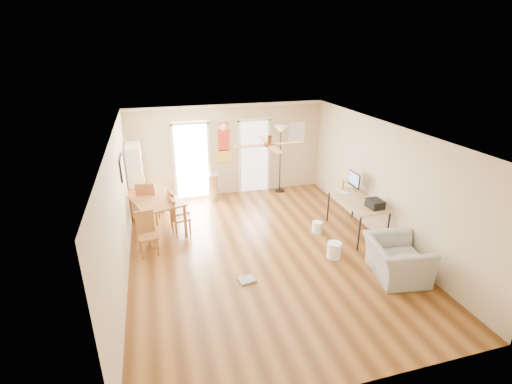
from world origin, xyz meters
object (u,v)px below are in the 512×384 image
object	(u,v)px
computer_desk	(356,216)
printer	(375,204)
dining_chair_right_a	(179,209)
torchiere_lamp	(280,160)
trash_can	(213,187)
armchair	(396,259)
dining_chair_right_b	(181,216)
bookshelf	(136,179)
wastebasket_b	(334,250)
dining_table	(155,213)
dining_chair_far	(148,202)
wastebasket_a	(317,227)
dining_chair_near	(147,234)

from	to	relation	value
computer_desk	printer	size ratio (longest dim) A/B	4.46
dining_chair_right_a	torchiere_lamp	distance (m)	3.49
trash_can	armchair	size ratio (longest dim) A/B	0.66
dining_chair_right_b	printer	world-z (taller)	printer
bookshelf	wastebasket_b	xyz separation A→B (m)	(3.89, -3.46, -0.73)
bookshelf	printer	distance (m)	5.87
bookshelf	dining_table	world-z (taller)	bookshelf
dining_table	armchair	world-z (taller)	dining_table
dining_chair_far	wastebasket_b	bearing A→B (deg)	153.49
torchiere_lamp	dining_chair_far	bearing A→B (deg)	-163.85
armchair	dining_chair_far	bearing A→B (deg)	59.95
dining_table	dining_chair_right_a	size ratio (longest dim) A/B	1.68
dining_chair_right_a	wastebasket_a	distance (m)	3.28
dining_chair_right_a	computer_desk	world-z (taller)	dining_chair_right_a
dining_chair_near	armchair	distance (m)	4.96
dining_table	torchiere_lamp	size ratio (longest dim) A/B	0.82
dining_chair_far	wastebasket_b	distance (m)	4.56
computer_desk	dining_chair_right_a	bearing A→B (deg)	160.66
bookshelf	dining_chair_right_b	size ratio (longest dim) A/B	1.97
dining_chair_far	trash_can	size ratio (longest dim) A/B	1.44
dining_chair_right_b	torchiere_lamp	bearing A→B (deg)	-70.17
dining_chair_far	dining_table	bearing A→B (deg)	119.91
trash_can	printer	bearing A→B (deg)	-48.38
dining_table	trash_can	bearing A→B (deg)	41.11
dining_chair_far	wastebasket_a	bearing A→B (deg)	166.88
dining_chair_right_a	wastebasket_b	size ratio (longest dim) A/B	2.88
dining_chair_far	wastebasket_b	size ratio (longest dim) A/B	3.23
dining_table	trash_can	size ratio (longest dim) A/B	2.16
printer	wastebasket_b	xyz separation A→B (m)	(-1.10, -0.39, -0.75)
dining_chair_right_b	armchair	world-z (taller)	dining_chair_right_b
computer_desk	armchair	distance (m)	1.78
dining_chair_right_b	armchair	size ratio (longest dim) A/B	0.81
trash_can	armchair	xyz separation A→B (m)	(2.68, -4.66, -0.01)
bookshelf	armchair	xyz separation A→B (m)	(4.70, -4.38, -0.54)
armchair	dining_chair_right_b	bearing A→B (deg)	62.49
dining_table	wastebasket_b	size ratio (longest dim) A/B	4.83
bookshelf	dining_chair_near	size ratio (longest dim) A/B	1.96
computer_desk	torchiere_lamp	bearing A→B (deg)	105.89
dining_chair_far	armchair	distance (m)	5.75
torchiere_lamp	wastebasket_a	world-z (taller)	torchiere_lamp
dining_table	dining_chair_far	world-z (taller)	dining_chair_far
trash_can	computer_desk	xyz separation A→B (m)	(2.84, -2.88, 0.04)
trash_can	computer_desk	size ratio (longest dim) A/B	0.48
dining_chair_right_a	dining_chair_far	distance (m)	0.85
dining_table	torchiere_lamp	bearing A→B (deg)	22.39
wastebasket_a	printer	bearing A→B (deg)	-35.70
dining_table	wastebasket_b	xyz separation A→B (m)	(3.50, -2.32, -0.24)
dining_chair_far	computer_desk	xyz separation A→B (m)	(4.61, -1.87, -0.13)
armchair	bookshelf	bearing A→B (deg)	56.29
trash_can	computer_desk	distance (m)	4.05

